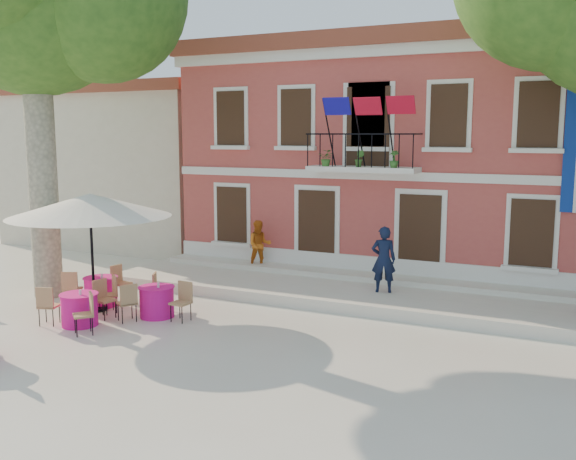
# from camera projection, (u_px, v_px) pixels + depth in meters

# --- Properties ---
(ground) EXTENTS (90.00, 90.00, 0.00)m
(ground) POSITION_uv_depth(u_px,v_px,m) (199.00, 331.00, 14.77)
(ground) COLOR beige
(ground) RESTS_ON ground
(main_building) EXTENTS (13.50, 9.59, 7.50)m
(main_building) POSITION_uv_depth(u_px,v_px,m) (404.00, 155.00, 22.28)
(main_building) COLOR #B64941
(main_building) RESTS_ON ground
(neighbor_west) EXTENTS (9.40, 9.40, 6.40)m
(neighbor_west) POSITION_uv_depth(u_px,v_px,m) (154.00, 163.00, 28.15)
(neighbor_west) COLOR beige
(neighbor_west) RESTS_ON ground
(terrace) EXTENTS (14.00, 3.40, 0.30)m
(terrace) POSITION_uv_depth(u_px,v_px,m) (347.00, 292.00, 17.83)
(terrace) COLOR silver
(terrace) RESTS_ON ground
(patio_umbrella) EXTENTS (4.06, 4.06, 3.02)m
(patio_umbrella) POSITION_uv_depth(u_px,v_px,m) (90.00, 206.00, 16.14)
(patio_umbrella) COLOR black
(patio_umbrella) RESTS_ON ground
(pedestrian_navy) EXTENTS (0.75, 0.61, 1.78)m
(pedestrian_navy) POSITION_uv_depth(u_px,v_px,m) (384.00, 259.00, 17.08)
(pedestrian_navy) COLOR black
(pedestrian_navy) RESTS_ON terrace
(pedestrian_orange) EXTENTS (0.94, 0.88, 1.53)m
(pedestrian_orange) POSITION_uv_depth(u_px,v_px,m) (259.00, 245.00, 20.06)
(pedestrian_orange) COLOR #CB6417
(pedestrian_orange) RESTS_ON terrace
(cafe_table_1) EXTENTS (1.84, 1.76, 0.95)m
(cafe_table_1) POSITION_uv_depth(u_px,v_px,m) (79.00, 308.00, 15.16)
(cafe_table_1) COLOR #D91481
(cafe_table_1) RESTS_ON ground
(cafe_table_3) EXTENTS (1.86, 1.71, 0.95)m
(cafe_table_3) POSITION_uv_depth(u_px,v_px,m) (101.00, 290.00, 16.90)
(cafe_table_3) COLOR #D91481
(cafe_table_3) RESTS_ON ground
(cafe_table_4) EXTENTS (1.68, 1.87, 0.95)m
(cafe_table_4) POSITION_uv_depth(u_px,v_px,m) (157.00, 300.00, 15.87)
(cafe_table_4) COLOR #D91481
(cafe_table_4) RESTS_ON ground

